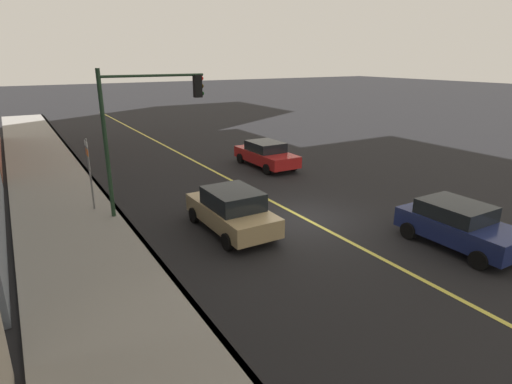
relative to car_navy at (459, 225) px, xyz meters
name	(u,v)px	position (x,y,z in m)	size (l,w,h in m)	color
ground	(304,218)	(4.73, 2.92, -0.79)	(200.00, 200.00, 0.00)	black
sidewalk_slab	(90,266)	(4.73, 11.09, -0.71)	(80.00, 3.95, 0.15)	gray
curb_edge	(151,252)	(4.73, 9.19, -0.71)	(80.00, 0.16, 0.15)	slate
lane_stripe_center	(304,218)	(4.73, 2.92, -0.78)	(80.00, 0.16, 0.01)	#D8CC4C
car_navy	(459,225)	(0.00, 0.00, 0.00)	(4.00, 2.03, 1.51)	navy
car_tan	(232,210)	(5.12, 5.98, 0.03)	(4.35, 2.00, 1.62)	tan
car_red	(266,154)	(12.60, -0.20, -0.03)	(4.61, 1.99, 1.48)	red
traffic_light_mast	(145,116)	(8.53, 7.95, 3.20)	(0.28, 4.18, 5.81)	#1E3823
street_sign_post	(90,170)	(9.79, 10.02, 1.04)	(0.60, 0.08, 3.11)	slate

